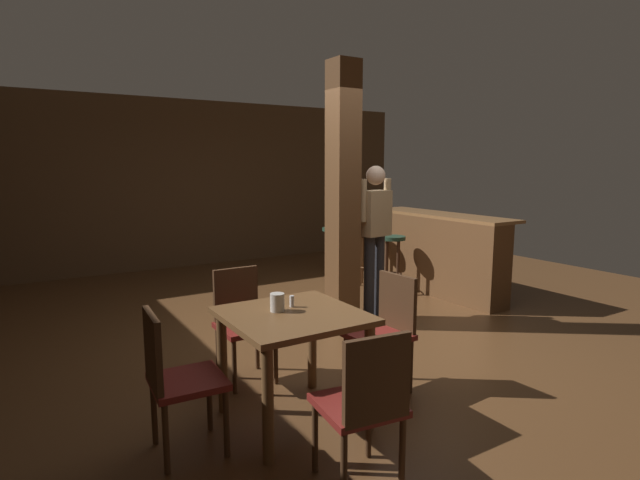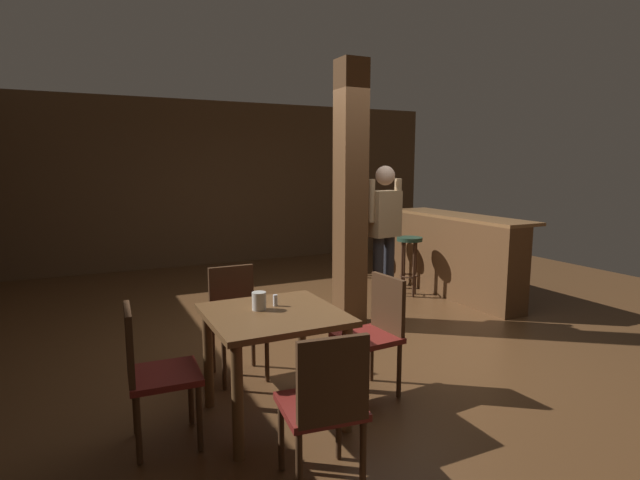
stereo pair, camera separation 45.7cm
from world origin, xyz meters
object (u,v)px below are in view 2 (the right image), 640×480
chair_east (375,329)px  bar_counter (453,255)px  bar_stool_mid (386,245)px  chair_south (325,402)px  chair_west (151,368)px  bar_stool_near (409,253)px  napkin_cup (259,301)px  dining_table (274,332)px  chair_north (236,315)px  standing_person (384,232)px  bar_stool_far (354,240)px  salt_shaker (275,300)px

chair_east → bar_counter: (2.45, 1.99, 0.04)m
bar_stool_mid → chair_south: bearing=-127.1°
chair_west → bar_counter: bearing=26.5°
bar_stool_near → napkin_cup: bearing=-142.3°
bar_stool_mid → bar_stool_near: bearing=-90.1°
dining_table → bar_counter: size_ratio=0.39×
chair_north → standing_person: bearing=20.6°
bar_stool_far → chair_east: bearing=-117.4°
chair_west → napkin_cup: size_ratio=7.25×
dining_table → bar_stool_far: bearing=53.3°
napkin_cup → bar_stool_near: (2.83, 2.19, -0.24)m
bar_counter → bar_stool_mid: size_ratio=2.82×
chair_east → bar_stool_near: size_ratio=1.13×
chair_north → bar_stool_far: 3.87m
salt_shaker → bar_stool_far: (2.61, 3.46, -0.22)m
chair_east → chair_north: size_ratio=1.00×
standing_person → bar_stool_near: standing_person is taller
bar_stool_far → salt_shaker: bearing=-127.0°
chair_east → salt_shaker: bearing=173.4°
chair_north → bar_counter: bar_counter is taller
dining_table → standing_person: standing_person is taller
dining_table → chair_south: (-0.04, -0.86, -0.11)m
chair_east → standing_person: (1.04, 1.49, 0.50)m
bar_stool_near → bar_stool_mid: 0.57m
chair_east → bar_stool_near: 2.95m
chair_east → chair_north: (-0.86, 0.78, 0.00)m
dining_table → bar_stool_far: size_ratio=1.15×
chair_north → bar_stool_far: chair_north is taller
dining_table → standing_person: 2.45m
salt_shaker → bar_stool_mid: 3.83m
bar_stool_far → dining_table: bearing=-126.7°
napkin_cup → standing_person: size_ratio=0.07×
dining_table → standing_person: bearing=39.3°
dining_table → chair_north: bearing=91.9°
bar_stool_far → bar_stool_mid: bearing=-83.3°
bar_counter → bar_stool_far: (-0.61, 1.56, 0.03)m
salt_shaker → bar_stool_far: size_ratio=0.11×
standing_person → bar_stool_far: standing_person is taller
standing_person → bar_stool_far: 2.25m
bar_stool_far → standing_person: bearing=-111.3°
chair_east → chair_west: bearing=-178.6°
bar_counter → chair_east: bearing=-140.9°
bar_stool_near → bar_stool_far: bar_stool_near is taller
dining_table → standing_person: (1.87, 1.53, 0.38)m
chair_north → bar_stool_near: 3.14m
bar_counter → chair_south: bearing=-139.0°
bar_counter → chair_west: bearing=-153.5°
bar_counter → bar_stool_mid: (-0.52, 0.81, 0.04)m
chair_south → bar_stool_near: bearing=48.3°
napkin_cup → salt_shaker: 0.14m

